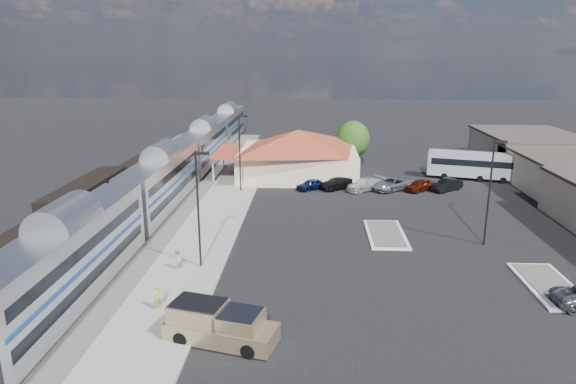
{
  "coord_description": "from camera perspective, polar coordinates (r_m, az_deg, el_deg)",
  "views": [
    {
      "loc": [
        -2.67,
        -41.62,
        15.81
      ],
      "look_at": [
        -4.96,
        5.96,
        2.8
      ],
      "focal_mm": 32.0,
      "sensor_mm": 36.0,
      "label": 1
    }
  ],
  "objects": [
    {
      "name": "traffic_island_north",
      "position": [
        40.68,
        27.06,
        -9.22
      ],
      "size": [
        3.3,
        7.5,
        0.21
      ],
      "color": "silver",
      "rests_on": "ground"
    },
    {
      "name": "pickup_truck",
      "position": [
        29.9,
        -7.43,
        -14.48
      ],
      "size": [
        6.67,
        3.81,
        2.18
      ],
      "rotation": [
        0.0,
        0.0,
        1.32
      ],
      "color": "tan",
      "rests_on": "ground"
    },
    {
      "name": "parked_car_f",
      "position": [
        63.26,
        17.24,
        0.77
      ],
      "size": [
        4.3,
        3.87,
        1.42
      ],
      "primitive_type": "imported",
      "rotation": [
        0.0,
        0.0,
        -0.89
      ],
      "color": "black",
      "rests_on": "ground"
    },
    {
      "name": "person_b",
      "position": [
        39.27,
        -12.27,
        -7.26
      ],
      "size": [
        0.72,
        0.87,
        1.62
      ],
      "primitive_type": "imported",
      "rotation": [
        0.0,
        0.0,
        -1.71
      ],
      "color": "silver",
      "rests_on": "platform"
    },
    {
      "name": "ground",
      "position": [
        44.6,
        6.04,
        -5.57
      ],
      "size": [
        280.0,
        280.0,
        0.0
      ],
      "primitive_type": "plane",
      "color": "black",
      "rests_on": "ground"
    },
    {
      "name": "traffic_island_south",
      "position": [
        46.84,
        10.82,
        -4.6
      ],
      "size": [
        3.3,
        7.5,
        0.21
      ],
      "color": "silver",
      "rests_on": "ground"
    },
    {
      "name": "coach_bus",
      "position": [
        69.71,
        19.78,
        2.95
      ],
      "size": [
        11.1,
        5.31,
        3.49
      ],
      "rotation": [
        0.0,
        0.0,
        1.29
      ],
      "color": "silver",
      "rests_on": "ground"
    },
    {
      "name": "railbed",
      "position": [
        55.19,
        -16.78,
        -1.97
      ],
      "size": [
        16.0,
        100.0,
        0.12
      ],
      "primitive_type": "cube",
      "color": "#4C4944",
      "rests_on": "ground"
    },
    {
      "name": "freight_cars",
      "position": [
        52.37,
        -21.4,
        -1.18
      ],
      "size": [
        2.8,
        46.0,
        4.0
      ],
      "color": "black",
      "rests_on": "ground"
    },
    {
      "name": "passenger_train",
      "position": [
        54.33,
        -13.72,
        1.05
      ],
      "size": [
        3.0,
        104.0,
        5.55
      ],
      "color": "silver",
      "rests_on": "ground"
    },
    {
      "name": "parked_car_e",
      "position": [
        62.25,
        14.45,
        0.74
      ],
      "size": [
        4.23,
        3.85,
        1.4
      ],
      "primitive_type": "imported",
      "rotation": [
        0.0,
        0.0,
        -0.9
      ],
      "color": "maroon",
      "rests_on": "ground"
    },
    {
      "name": "parked_car_a",
      "position": [
        60.95,
        2.58,
        0.85
      ],
      "size": [
        3.93,
        3.44,
        1.28
      ],
      "primitive_type": "imported",
      "rotation": [
        0.0,
        0.0,
        -0.94
      ],
      "color": "#0C1A3D",
      "rests_on": "ground"
    },
    {
      "name": "lamp_plat_s",
      "position": [
        38.03,
        -9.86,
        -0.94
      ],
      "size": [
        1.08,
        0.25,
        9.0
      ],
      "color": "black",
      "rests_on": "ground"
    },
    {
      "name": "parked_car_b",
      "position": [
        61.3,
        5.58,
        0.96
      ],
      "size": [
        4.48,
        3.78,
        1.45
      ],
      "primitive_type": "imported",
      "rotation": [
        0.0,
        0.0,
        -0.96
      ],
      "color": "black",
      "rests_on": "ground"
    },
    {
      "name": "person_a",
      "position": [
        33.78,
        -14.29,
        -11.2
      ],
      "size": [
        0.53,
        0.69,
        1.68
      ],
      "primitive_type": "imported",
      "rotation": [
        0.0,
        0.0,
        1.35
      ],
      "color": "#ACB739",
      "rests_on": "platform"
    },
    {
      "name": "platform",
      "position": [
        51.0,
        -7.93,
        -2.82
      ],
      "size": [
        5.5,
        92.0,
        0.18
      ],
      "primitive_type": "cube",
      "color": "gray",
      "rests_on": "ground"
    },
    {
      "name": "parked_car_d",
      "position": [
        61.95,
        11.5,
        0.9
      ],
      "size": [
        5.79,
        5.36,
        1.51
      ],
      "primitive_type": "imported",
      "rotation": [
        0.0,
        0.0,
        -0.89
      ],
      "color": "#97999F",
      "rests_on": "ground"
    },
    {
      "name": "lamp_plat_n",
      "position": [
        59.14,
        -5.31,
        5.01
      ],
      "size": [
        1.08,
        0.25,
        9.0
      ],
      "color": "black",
      "rests_on": "ground"
    },
    {
      "name": "station_depot",
      "position": [
        66.86,
        1.09,
        4.34
      ],
      "size": [
        18.35,
        12.24,
        6.2
      ],
      "color": "beige",
      "rests_on": "ground"
    },
    {
      "name": "lamp_lot",
      "position": [
        45.38,
        21.66,
        0.84
      ],
      "size": [
        1.08,
        0.25,
        9.0
      ],
      "color": "black",
      "rests_on": "ground"
    },
    {
      "name": "parked_car_c",
      "position": [
        61.26,
        8.58,
        0.86
      ],
      "size": [
        5.31,
        4.71,
        1.48
      ],
      "primitive_type": "imported",
      "rotation": [
        0.0,
        0.0,
        -0.93
      ],
      "color": "silver",
      "rests_on": "ground"
    },
    {
      "name": "tree_depot",
      "position": [
        72.8,
        7.22,
        5.84
      ],
      "size": [
        4.71,
        4.71,
        6.63
      ],
      "color": "#382314",
      "rests_on": "ground"
    }
  ]
}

